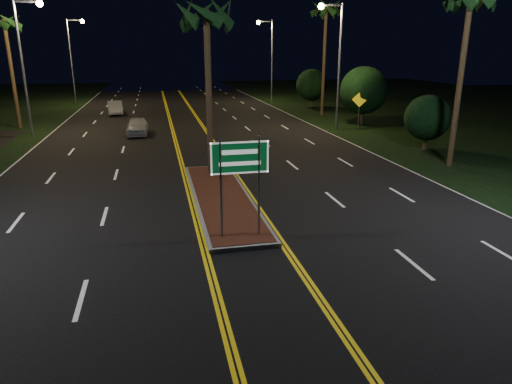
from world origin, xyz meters
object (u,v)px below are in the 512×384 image
object	(u,v)px
highway_sign	(240,167)
shrub_near	(427,118)
median_island	(222,198)
streetlight_right_mid	(335,52)
streetlight_left_mid	(27,53)
palm_median	(206,15)
shrub_mid	(363,90)
car_far	(115,107)
streetlight_left_far	(74,52)
palm_right_far	(326,10)
shrub_far	(312,85)
warning_sign	(359,104)
streetlight_right_far	(269,52)
car_near	(137,125)
palm_left_far	(4,22)

from	to	relation	value
highway_sign	shrub_near	xyz separation A→B (m)	(13.50, 11.20, -0.46)
median_island	streetlight_right_mid	world-z (taller)	streetlight_right_mid
streetlight_left_mid	palm_median	bearing A→B (deg)	-51.83
shrub_mid	car_far	world-z (taller)	shrub_mid
streetlight_right_mid	palm_median	size ratio (longest dim) A/B	1.08
shrub_near	streetlight_left_far	bearing A→B (deg)	128.79
palm_right_far	car_far	bearing A→B (deg)	165.82
streetlight_left_far	car_far	size ratio (longest dim) A/B	2.08
median_island	shrub_near	world-z (taller)	shrub_near
palm_median	car_far	bearing A→B (deg)	104.13
highway_sign	palm_right_far	bearing A→B (deg)	64.80
streetlight_left_mid	shrub_near	world-z (taller)	streetlight_left_mid
palm_right_far	shrub_far	xyz separation A→B (m)	(1.00, 6.00, -6.81)
median_island	shrub_far	distance (m)	32.19
streetlight_right_mid	palm_right_far	distance (m)	9.00
car_far	warning_sign	distance (m)	22.77
highway_sign	streetlight_left_mid	size ratio (longest dim) A/B	0.36
streetlight_left_far	palm_right_far	distance (m)	27.50
streetlight_right_far	car_far	xyz separation A→B (m)	(-16.73, -7.22, -4.94)
streetlight_left_far	car_near	size ratio (longest dim) A/B	2.09
car_far	streetlight_left_far	bearing A→B (deg)	110.37
streetlight_right_far	streetlight_left_mid	bearing A→B (deg)	-139.70
palm_right_far	car_near	size ratio (longest dim) A/B	2.39
car_far	car_near	bearing A→B (deg)	-84.32
palm_left_far	car_far	world-z (taller)	palm_left_far
shrub_near	palm_left_far	bearing A→B (deg)	151.97
highway_sign	palm_right_far	xyz separation A→B (m)	(12.80, 27.20, 6.74)
warning_sign	palm_median	bearing A→B (deg)	-121.25
car_near	warning_sign	bearing A→B (deg)	-0.54
streetlight_left_mid	palm_left_far	bearing A→B (deg)	118.67
streetlight_right_far	palm_left_far	size ratio (longest dim) A/B	1.02
palm_left_far	car_near	xyz separation A→B (m)	(9.04, -4.95, -7.03)
highway_sign	car_near	bearing A→B (deg)	100.53
highway_sign	palm_left_far	bearing A→B (deg)	116.92
median_island	palm_right_far	size ratio (longest dim) A/B	1.00
highway_sign	streetlight_right_mid	bearing A→B (deg)	61.07
streetlight_left_mid	shrub_mid	distance (m)	24.79
streetlight_right_far	warning_sign	size ratio (longest dim) A/B	3.24
streetlight_right_far	shrub_near	world-z (taller)	streetlight_right_far
streetlight_left_mid	car_near	xyz separation A→B (m)	(6.85, -0.95, -4.94)
streetlight_right_mid	car_near	bearing A→B (deg)	175.84
streetlight_left_mid	median_island	bearing A→B (deg)	-58.02
shrub_near	shrub_mid	size ratio (longest dim) A/B	0.71
palm_median	car_far	xyz separation A→B (m)	(-6.11, 24.28, -6.56)
streetlight_right_mid	palm_median	world-z (taller)	streetlight_right_mid
streetlight_left_mid	palm_right_far	bearing A→B (deg)	14.37
shrub_mid	palm_left_far	bearing A→B (deg)	171.51
streetlight_left_mid	warning_sign	size ratio (longest dim) A/B	3.24
median_island	palm_median	xyz separation A→B (m)	(0.00, 3.50, 7.19)
palm_left_far	shrub_near	xyz separation A→B (m)	(26.30, -14.00, -5.80)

